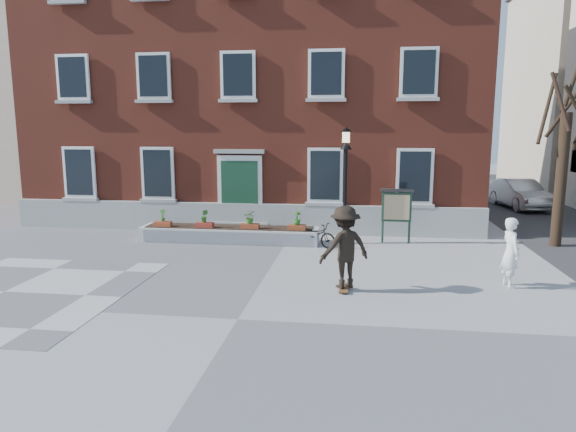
# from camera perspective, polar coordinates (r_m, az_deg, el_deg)

# --- Properties ---
(ground) EXTENTS (100.00, 100.00, 0.00)m
(ground) POSITION_cam_1_polar(r_m,az_deg,el_deg) (10.84, -5.60, -11.35)
(ground) COLOR gray
(ground) RESTS_ON ground
(checker_patch) EXTENTS (6.00, 6.00, 0.01)m
(checker_patch) POSITION_cam_1_polar(r_m,az_deg,el_deg) (14.25, -28.99, -7.36)
(checker_patch) COLOR #5D5D60
(checker_patch) RESTS_ON ground
(distant_building) EXTENTS (10.00, 12.00, 13.00)m
(distant_building) POSITION_cam_1_polar(r_m,az_deg,el_deg) (36.23, -27.22, 12.79)
(distant_building) COLOR beige
(distant_building) RESTS_ON ground
(bicycle) EXTENTS (1.66, 1.14, 0.83)m
(bicycle) POSITION_cam_1_polar(r_m,az_deg,el_deg) (17.03, 2.92, -2.08)
(bicycle) COLOR black
(bicycle) RESTS_ON ground
(parked_car) EXTENTS (2.17, 4.50, 1.42)m
(parked_car) POSITION_cam_1_polar(r_m,az_deg,el_deg) (27.74, 24.34, 2.26)
(parked_car) COLOR #B8BABD
(parked_car) RESTS_ON ground
(bystander) EXTENTS (0.53, 0.70, 1.74)m
(bystander) POSITION_cam_1_polar(r_m,az_deg,el_deg) (13.83, 23.49, -3.72)
(bystander) COLOR white
(bystander) RESTS_ON ground
(brick_building) EXTENTS (18.40, 10.85, 12.60)m
(brick_building) POSITION_cam_1_polar(r_m,az_deg,el_deg) (24.34, -2.75, 15.38)
(brick_building) COLOR maroon
(brick_building) RESTS_ON ground
(planter_assembly) EXTENTS (6.20, 1.12, 1.15)m
(planter_assembly) POSITION_cam_1_polar(r_m,az_deg,el_deg) (17.93, -6.52, -1.89)
(planter_assembly) COLOR silver
(planter_assembly) RESTS_ON ground
(bare_tree) EXTENTS (1.83, 1.83, 6.16)m
(bare_tree) POSITION_cam_1_polar(r_m,az_deg,el_deg) (19.06, 28.21, 5.26)
(bare_tree) COLOR #2F2015
(bare_tree) RESTS_ON ground
(lamp_post) EXTENTS (0.40, 0.40, 3.93)m
(lamp_post) POSITION_cam_1_polar(r_m,az_deg,el_deg) (17.33, 6.40, 5.18)
(lamp_post) COLOR black
(lamp_post) RESTS_ON ground
(notice_board) EXTENTS (1.10, 0.16, 1.87)m
(notice_board) POSITION_cam_1_polar(r_m,az_deg,el_deg) (17.83, 11.98, 1.02)
(notice_board) COLOR #193224
(notice_board) RESTS_ON ground
(skateboarder) EXTENTS (1.49, 1.29, 2.08)m
(skateboarder) POSITION_cam_1_polar(r_m,az_deg,el_deg) (12.42, 6.33, -3.45)
(skateboarder) COLOR brown
(skateboarder) RESTS_ON ground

